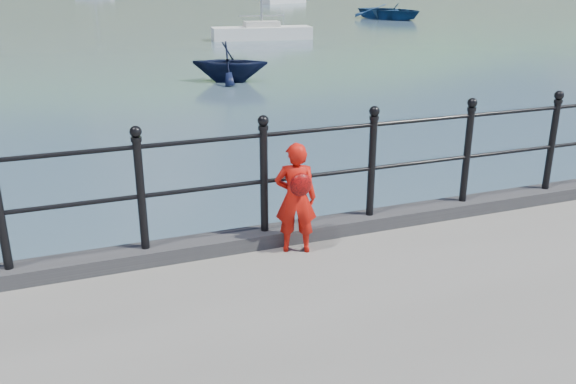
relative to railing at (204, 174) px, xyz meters
name	(u,v)px	position (x,y,z in m)	size (l,w,h in m)	color
ground	(209,331)	(0.00, 0.15, -1.82)	(600.00, 600.00, 0.00)	#2D4251
kerb	(208,245)	(0.00, 0.00, -0.75)	(60.00, 0.30, 0.15)	#28282B
railing	(204,174)	(0.00, 0.00, 0.00)	(18.11, 0.11, 1.20)	black
far_shore	(161,43)	(38.34, 239.56, -24.39)	(830.00, 200.00, 156.00)	#333A21
child	(296,198)	(0.84, -0.27, -0.26)	(0.48, 0.39, 1.12)	red
launch_blue	(391,11)	(24.46, 39.19, -1.21)	(4.23, 5.93, 1.23)	navy
launch_navy	(230,62)	(4.46, 15.26, -1.14)	(2.25, 2.61, 1.38)	black
sailboat_far	(284,0)	(25.29, 66.21, -1.48)	(6.33, 4.21, 8.89)	silver
sailboat_near	(262,33)	(9.89, 28.11, -1.48)	(5.71, 2.26, 7.74)	white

